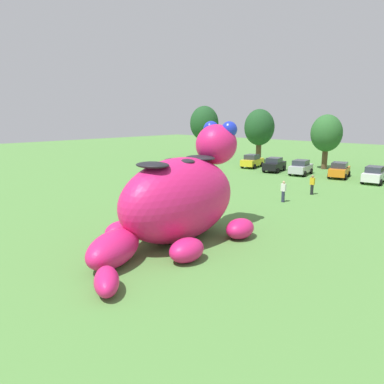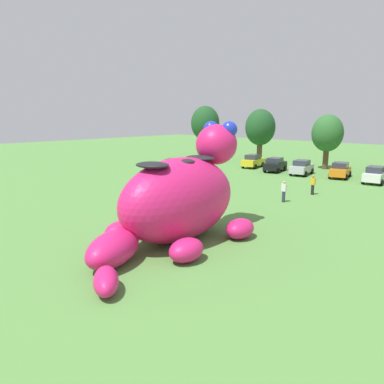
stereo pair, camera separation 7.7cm
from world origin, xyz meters
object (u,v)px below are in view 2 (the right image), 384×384
object	(u,v)px
car_white	(375,175)
spectator_near_inflatable	(284,192)
car_orange	(340,170)
car_silver	(302,167)
car_yellow	(253,161)
giant_inflatable_creature	(180,198)
spectator_mid_field	(313,185)
car_black	(275,165)

from	to	relation	value
car_white	spectator_near_inflatable	xyz separation A→B (m)	(-2.47, -13.92, -0.01)
car_orange	spectator_near_inflatable	world-z (taller)	car_orange
car_white	spectator_near_inflatable	distance (m)	14.14
spectator_near_inflatable	car_silver	bearing A→B (deg)	111.89
car_white	spectator_near_inflatable	world-z (taller)	car_white
car_yellow	car_silver	bearing A→B (deg)	-9.00
giant_inflatable_creature	car_yellow	world-z (taller)	giant_inflatable_creature
car_silver	spectator_near_inflatable	size ratio (longest dim) A/B	2.53
spectator_mid_field	car_black	bearing A→B (deg)	134.68
giant_inflatable_creature	car_silver	size ratio (longest dim) A/B	2.85
car_yellow	spectator_mid_field	distance (m)	17.22
giant_inflatable_creature	spectator_mid_field	xyz separation A→B (m)	(0.01, 16.27, -1.51)
giant_inflatable_creature	spectator_near_inflatable	distance (m)	12.13
car_white	spectator_mid_field	bearing A→B (deg)	-102.09
car_yellow	car_black	distance (m)	4.17
car_white	giant_inflatable_creature	bearing A→B (deg)	-94.59
car_yellow	car_orange	bearing A→B (deg)	-1.12
car_orange	spectator_mid_field	distance (m)	10.64
car_black	spectator_near_inflatable	distance (m)	16.53
spectator_near_inflatable	spectator_mid_field	size ratio (longest dim) A/B	1.00
car_yellow	car_white	world-z (taller)	same
car_silver	car_orange	world-z (taller)	same
car_silver	car_white	distance (m)	8.00
car_yellow	car_white	distance (m)	15.59
car_yellow	spectator_mid_field	size ratio (longest dim) A/B	2.55
car_silver	car_orange	xyz separation A→B (m)	(4.10, 0.97, 0.00)
car_silver	spectator_near_inflatable	world-z (taller)	car_silver
car_black	spectator_near_inflatable	xyz separation A→B (m)	(9.07, -13.82, -0.01)
car_black	giant_inflatable_creature	bearing A→B (deg)	-69.89
car_orange	car_white	size ratio (longest dim) A/B	1.03
car_black	car_silver	size ratio (longest dim) A/B	1.01
car_yellow	spectator_near_inflatable	bearing A→B (deg)	-48.80
giant_inflatable_creature	car_yellow	size ratio (longest dim) A/B	2.83
car_orange	spectator_near_inflatable	bearing A→B (deg)	-84.47
car_orange	spectator_mid_field	size ratio (longest dim) A/B	2.56
giant_inflatable_creature	car_silver	xyz separation A→B (m)	(-5.91, 25.78, -1.50)
spectator_near_inflatable	spectator_mid_field	xyz separation A→B (m)	(0.40, 4.24, 0.00)
car_yellow	spectator_near_inflatable	xyz separation A→B (m)	(13.09, -14.95, -0.01)
car_yellow	car_silver	xyz separation A→B (m)	(7.56, -1.20, 0.00)
car_black	car_silver	bearing A→B (deg)	-1.08
car_black	car_orange	world-z (taller)	same
car_yellow	spectator_mid_field	xyz separation A→B (m)	(13.48, -10.71, -0.01)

